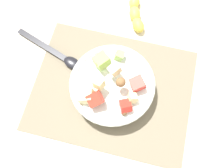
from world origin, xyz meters
TOP-DOWN VIEW (x-y plane):
  - ground_plane at (0.00, 0.00)m, footprint 2.40×2.40m
  - placemat at (0.00, 0.00)m, footprint 0.48×0.37m
  - salad_bowl at (-0.00, 0.00)m, footprint 0.25×0.25m
  - serving_spoon at (-0.19, 0.07)m, footprint 0.24×0.11m
  - banana_whole at (0.01, 0.27)m, footprint 0.08×0.15m

SIDE VIEW (x-z plane):
  - ground_plane at x=0.00m, z-range 0.00..0.00m
  - placemat at x=0.00m, z-range 0.00..0.01m
  - serving_spoon at x=-0.19m, z-range 0.00..0.02m
  - banana_whole at x=0.01m, z-range 0.00..0.04m
  - salad_bowl at x=0.00m, z-range -0.02..0.10m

